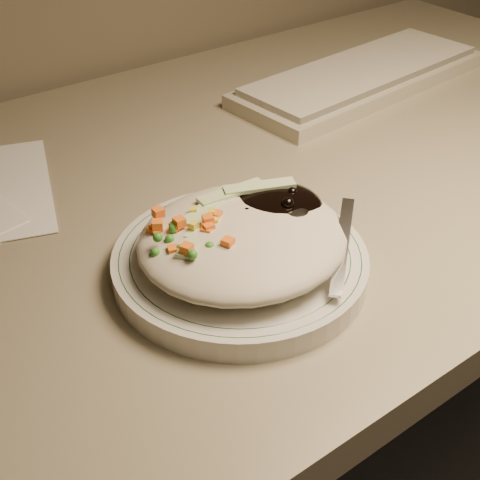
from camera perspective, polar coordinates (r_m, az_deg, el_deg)
desk at (r=0.89m, az=-0.30°, el=-5.34°), size 1.40×0.70×0.74m
plate at (r=0.61m, az=-0.00°, el=-1.99°), size 0.23×0.23×0.02m
plate_rim at (r=0.60m, az=-0.00°, el=-1.23°), size 0.22×0.22×0.00m
meal at (r=0.59m, az=0.37°, el=0.55°), size 0.20×0.19×0.05m
keyboard at (r=1.01m, az=10.38°, el=13.54°), size 0.42×0.18×0.03m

